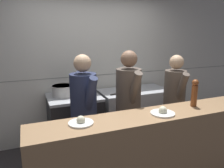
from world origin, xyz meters
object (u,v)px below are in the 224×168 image
sauce_pot (86,89)px  chef_line (174,101)px  chef_sous (128,105)px  plated_dish_appetiser (163,112)px  stock_pot (63,90)px  chef_head_cook (84,111)px  pepper_mill (194,92)px  chefs_knife (118,94)px  oven_range (75,123)px  plated_dish_main (81,122)px  mixing_bowl_steel (130,87)px

sauce_pot → chef_line: size_ratio=0.21×
sauce_pot → chef_sous: size_ratio=0.20×
sauce_pot → chef_line: 1.41m
plated_dish_appetiser → chef_line: (0.72, 0.73, -0.17)m
stock_pot → chef_sous: 1.12m
chef_head_cook → pepper_mill: bearing=-36.1°
chef_head_cook → chef_line: chef_head_cook is taller
stock_pot → chef_sous: size_ratio=0.21×
chefs_knife → plated_dish_appetiser: 1.33m
oven_range → chef_sous: chef_sous is taller
sauce_pot → chefs_knife: size_ratio=0.89×
plated_dish_appetiser → pepper_mill: size_ratio=0.80×
oven_range → chef_sous: size_ratio=0.55×
oven_range → chefs_knife: size_ratio=2.47×
chef_head_cook → chef_line: (1.41, 0.01, -0.03)m
chef_head_cook → chef_sous: chef_sous is taller
chefs_knife → chef_line: 0.89m
stock_pot → chefs_knife: bearing=-13.2°
plated_dish_main → plated_dish_appetiser: bearing=-4.7°
sauce_pot → plated_dish_appetiser: bearing=-72.9°
stock_pot → chef_line: size_ratio=0.22×
plated_dish_appetiser → oven_range: bearing=114.5°
stock_pot → sauce_pot: bearing=-5.4°
stock_pot → mixing_bowl_steel: size_ratio=1.39×
plated_dish_appetiser → chef_sous: 0.71m
chef_head_cook → stock_pot: bearing=90.6°
chefs_knife → plated_dish_main: size_ratio=1.51×
mixing_bowl_steel → chefs_knife: mixing_bowl_steel is taller
pepper_mill → stock_pot: bearing=132.6°
chefs_knife → chef_line: (0.67, -0.59, -0.03)m
sauce_pot → plated_dish_main: bearing=-107.0°
plated_dish_main → chef_head_cook: 0.68m
sauce_pot → chef_sous: (0.38, -0.79, -0.07)m
mixing_bowl_steel → plated_dish_main: plated_dish_main is taller
chef_line → oven_range: bearing=163.6°
plated_dish_appetiser → chef_head_cook: chef_head_cook is taller
plated_dish_main → chef_sous: chef_sous is taller
stock_pot → plated_dish_appetiser: (0.82, -1.52, 0.05)m
chef_sous → chef_head_cook: bearing=-177.4°
pepper_mill → chef_sous: 0.88m
mixing_bowl_steel → pepper_mill: 1.46m
mixing_bowl_steel → pepper_mill: bearing=-84.6°
chefs_knife → plated_dish_main: bearing=-127.0°
plated_dish_appetiser → pepper_mill: (0.50, 0.08, 0.15)m
mixing_bowl_steel → plated_dish_appetiser: plated_dish_appetiser is taller
mixing_bowl_steel → pepper_mill: pepper_mill is taller
plated_dish_appetiser → pepper_mill: bearing=9.6°
plated_dish_main → chef_line: bearing=22.1°
mixing_bowl_steel → stock_pot: bearing=-180.0°
chef_head_cook → chef_line: bearing=-7.9°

